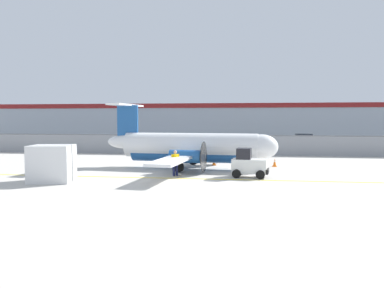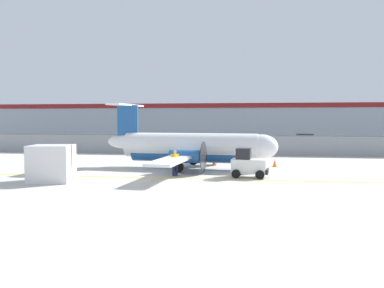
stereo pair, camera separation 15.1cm
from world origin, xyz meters
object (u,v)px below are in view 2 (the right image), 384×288
Objects in this scene: cargo_container at (52,163)px; traffic_cone_near_right at (214,161)px; parked_car_2 at (250,140)px; traffic_cone_near_left at (275,163)px; parked_car_1 at (170,142)px; parked_car_3 at (305,139)px; ground_crew_worker at (175,162)px; baggage_tug at (248,164)px; parked_car_0 at (127,138)px; commuter_airplane at (193,148)px.

cargo_container reaches higher than traffic_cone_near_right.
parked_car_2 is at bearing 81.88° from traffic_cone_near_right.
cargo_container is at bearing -146.87° from traffic_cone_near_left.
parked_car_3 is at bearing -147.12° from parked_car_1.
traffic_cone_near_right is 16.73m from parked_car_1.
ground_crew_worker reaches higher than traffic_cone_near_right.
baggage_tug is at bearing -110.51° from traffic_cone_near_left.
ground_crew_worker and parked_car_0 have the same top height.
parked_car_0 reaches higher than traffic_cone_near_left.
commuter_airplane is 6.67m from traffic_cone_near_left.
commuter_airplane is at bearing 33.78° from cargo_container.
cargo_container is 34.12m from parked_car_2.
parked_car_3 is (26.20, -1.19, 0.00)m from parked_car_0.
ground_crew_worker is 0.39× the size of parked_car_0.
baggage_tug is at bearing -105.46° from parked_car_3.
cargo_container is 16.54m from traffic_cone_near_left.
commuter_airplane reaches higher than cargo_container.
traffic_cone_near_right is (-4.81, 0.23, 0.00)m from traffic_cone_near_left.
baggage_tug is at bearing 127.68° from parked_car_0.
parked_car_2 is (4.65, 24.80, -0.71)m from commuter_airplane.
commuter_airplane is 10.38m from cargo_container.
traffic_cone_near_right is at bearing 133.37° from ground_crew_worker.
baggage_tug is 35.68m from parked_car_0.
commuter_airplane is 3.70× the size of parked_car_2.
traffic_cone_near_left is 0.15× the size of parked_car_2.
ground_crew_worker is 9.05m from traffic_cone_near_left.
baggage_tug is 3.83× the size of traffic_cone_near_left.
parked_car_2 is at bearing 93.97° from traffic_cone_near_left.
ground_crew_worker is 32.44m from parked_car_3.
parked_car_2 is at bearing -136.47° from parked_car_1.
parked_car_3 is (8.19, 29.62, 0.04)m from baggage_tug.
traffic_cone_near_left is at bearing 136.09° from parked_car_0.
parked_car_3 is (10.87, 23.70, 0.58)m from traffic_cone_near_right.
baggage_tug is 0.91× the size of cargo_container.
parked_car_1 is 12.39m from parked_car_2.
cargo_container is at bearing -131.19° from commuter_airplane.
parked_car_2 and parked_car_3 have the same top height.
ground_crew_worker is at bearing -109.29° from traffic_cone_near_right.
parked_car_0 is at bearing 123.18° from commuter_airplane.
parked_car_0 is at bearing 91.44° from cargo_container.
cargo_container is 0.62× the size of parked_car_2.
parked_car_2 is (12.25, 31.85, -0.21)m from cargo_container.
traffic_cone_near_left is 0.15× the size of parked_car_1.
cargo_container reaches higher than traffic_cone_near_left.
cargo_container reaches higher than parked_car_3.
parked_car_1 and parked_car_3 have the same top height.
baggage_tug is at bearing -65.65° from traffic_cone_near_right.
parked_car_1 is (-4.67, 21.32, -0.06)m from ground_crew_worker.
baggage_tug is (4.10, -3.71, -0.75)m from commuter_airplane.
ground_crew_worker is 29.11m from parked_car_2.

